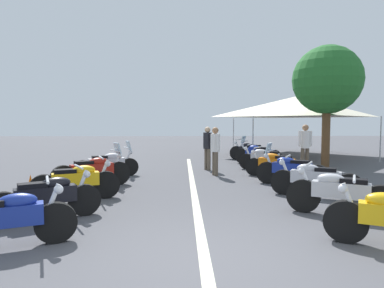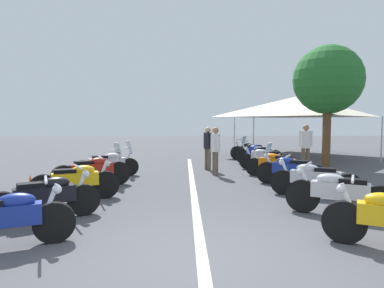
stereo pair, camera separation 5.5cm
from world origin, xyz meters
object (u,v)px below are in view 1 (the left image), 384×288
at_px(motorcycle_left_row_2, 77,181).
at_px(motorcycle_right_row_7, 250,151).
at_px(motorcycle_right_row_1, 340,192).
at_px(motorcycle_right_row_3, 291,169).
at_px(motorcycle_right_row_5, 265,158).
at_px(event_tent, 296,107).
at_px(traffic_cone_0, 31,188).
at_px(motorcycle_right_row_4, 276,164).
at_px(motorcycle_left_row_3, 93,170).
at_px(motorcycle_left_row_1, 47,197).
at_px(motorcycle_left_row_0, 6,218).
at_px(motorcycle_right_row_6, 257,154).
at_px(motorcycle_left_row_4, 108,163).
at_px(bystander_0, 208,145).
at_px(bystander_1, 305,144).
at_px(roadside_tree_0, 327,80).
at_px(motorcycle_right_row_2, 315,179).
at_px(bystander_2, 215,147).

relative_size(motorcycle_left_row_2, motorcycle_right_row_7, 1.04).
height_order(motorcycle_right_row_1, motorcycle_right_row_3, motorcycle_right_row_3).
relative_size(motorcycle_right_row_5, event_tent, 0.29).
height_order(motorcycle_right_row_5, traffic_cone_0, motorcycle_right_row_5).
relative_size(motorcycle_right_row_1, motorcycle_right_row_4, 0.98).
xyz_separation_m(motorcycle_left_row_3, motorcycle_right_row_7, (6.42, -5.67, -0.01)).
bearing_deg(motorcycle_left_row_1, traffic_cone_0, 92.34).
xyz_separation_m(motorcycle_left_row_0, motorcycle_right_row_4, (6.16, -5.59, -0.00)).
distance_m(motorcycle_right_row_4, motorcycle_right_row_6, 3.38).
bearing_deg(motorcycle_right_row_7, motorcycle_left_row_2, 89.33).
bearing_deg(motorcycle_left_row_4, motorcycle_left_row_2, -112.84).
relative_size(motorcycle_left_row_3, motorcycle_left_row_4, 0.97).
bearing_deg(motorcycle_right_row_6, bystander_0, 67.84).
height_order(motorcycle_left_row_1, motorcycle_right_row_5, motorcycle_left_row_1).
relative_size(motorcycle_left_row_4, motorcycle_right_row_7, 1.09).
xyz_separation_m(motorcycle_right_row_3, bystander_1, (2.86, -1.44, 0.55)).
distance_m(motorcycle_right_row_3, motorcycle_right_row_5, 3.16).
xyz_separation_m(motorcycle_left_row_0, bystander_1, (7.57, -7.06, 0.57)).
bearing_deg(roadside_tree_0, bystander_1, 128.93).
xyz_separation_m(motorcycle_right_row_6, event_tent, (3.73, -2.90, 2.17)).
relative_size(motorcycle_right_row_3, bystander_1, 1.06).
distance_m(motorcycle_left_row_1, roadside_tree_0, 11.26).
xyz_separation_m(motorcycle_left_row_1, motorcycle_right_row_7, (9.58, -5.69, 0.02)).
bearing_deg(motorcycle_right_row_3, bystander_1, -85.35).
distance_m(motorcycle_left_row_3, motorcycle_right_row_7, 8.56).
relative_size(motorcycle_left_row_2, motorcycle_right_row_2, 0.98).
relative_size(motorcycle_right_row_1, motorcycle_right_row_5, 0.98).
height_order(motorcycle_left_row_0, motorcycle_left_row_4, motorcycle_left_row_4).
xyz_separation_m(motorcycle_left_row_1, roadside_tree_0, (7.10, -8.20, 3.01)).
height_order(motorcycle_left_row_0, motorcycle_right_row_5, motorcycle_left_row_0).
height_order(traffic_cone_0, bystander_2, bystander_2).
bearing_deg(motorcycle_right_row_4, motorcycle_right_row_3, 122.68).
bearing_deg(motorcycle_right_row_1, roadside_tree_0, -82.19).
bearing_deg(motorcycle_left_row_0, bystander_0, 43.76).
distance_m(motorcycle_left_row_2, motorcycle_right_row_7, 9.78).
xyz_separation_m(motorcycle_left_row_4, bystander_2, (0.25, -3.59, 0.51)).
bearing_deg(bystander_0, motorcycle_right_row_5, -31.80).
bearing_deg(motorcycle_right_row_4, motorcycle_left_row_1, 72.10).
distance_m(motorcycle_left_row_0, traffic_cone_0, 3.19).
distance_m(traffic_cone_0, roadside_tree_0, 11.19).
relative_size(motorcycle_right_row_5, motorcycle_right_row_6, 1.05).
bearing_deg(motorcycle_right_row_3, motorcycle_right_row_5, -58.82).
height_order(motorcycle_right_row_3, bystander_2, bystander_2).
bearing_deg(motorcycle_right_row_2, motorcycle_left_row_3, 13.16).
bearing_deg(motorcycle_left_row_1, bystander_2, 25.44).
relative_size(motorcycle_right_row_3, motorcycle_right_row_5, 0.97).
bearing_deg(motorcycle_left_row_2, motorcycle_right_row_5, 20.09).
bearing_deg(motorcycle_right_row_7, motorcycle_left_row_1, 93.88).
bearing_deg(motorcycle_right_row_3, bystander_0, -25.06).
height_order(motorcycle_left_row_3, motorcycle_right_row_4, motorcycle_left_row_3).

